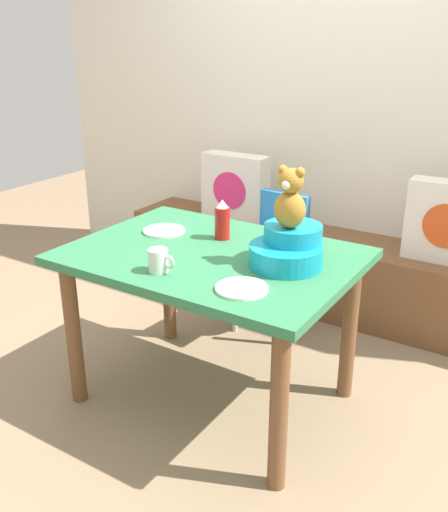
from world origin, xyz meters
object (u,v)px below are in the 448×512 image
Objects in this scene: teddy_bear at (290,199)px; infant_seat_teal at (288,248)px; book_stack at (285,225)px; highchair at (271,244)px; dining_table at (212,275)px; dinner_plate_near at (242,288)px; pillow_floral_left at (235,188)px; ketchup_bottle at (222,221)px; coffee_mug at (159,261)px; dinner_plate_far at (164,231)px.

infant_seat_teal is at bearing 90.00° from teddy_bear.
highchair is at bearing -72.84° from book_stack.
dinner_plate_near is at bearing -40.43° from dining_table.
ketchup_bottle is at bearing -61.70° from pillow_floral_left.
infant_seat_teal reaches higher than dinner_plate_near.
ketchup_bottle is 0.47m from coffee_mug.
pillow_floral_left reaches higher than dinner_plate_far.
pillow_floral_left is at bearing 103.31° from dinner_plate_far.
pillow_floral_left is 0.56× the size of highchair.
book_stack is 0.61× the size of infant_seat_teal.
teddy_bear is (0.00, -0.00, 0.21)m from infant_seat_teal.
coffee_mug is 0.49m from dinner_plate_far.
ketchup_bottle is at bearing -80.03° from book_stack.
ketchup_bottle is (-0.40, 0.12, 0.02)m from infant_seat_teal.
dinner_plate_near is (0.54, -1.46, 0.26)m from book_stack.
book_stack is 1.08× the size of ketchup_bottle.
teddy_bear is 0.57m from coffee_mug.
infant_seat_teal is at bearing 8.70° from dining_table.
teddy_bear is (0.44, -0.71, 0.50)m from highchair.
book_stack is at bearing 101.19° from dining_table.
pillow_floral_left and infant_seat_teal have the same top height.
pillow_floral_left is 0.41m from book_stack.
coffee_mug is at bearing -87.66° from highchair.
ketchup_bottle reaches higher than coffee_mug.
coffee_mug is at bearing -101.49° from dining_table.
teddy_bear is (0.34, 0.05, 0.39)m from dining_table.
dining_table is at bearing -71.95° from ketchup_bottle.
dining_table is at bearing -63.13° from pillow_floral_left.
pillow_floral_left reaches higher than dining_table.
dinner_plate_near is at bearing -95.81° from infant_seat_teal.
teddy_bear reaches higher than ketchup_bottle.
dinner_plate_near is (0.41, -1.02, 0.22)m from highchair.
ketchup_bottle is (-0.06, 0.18, 0.20)m from dining_table.
dinner_plate_near is at bearing -50.20° from ketchup_bottle.
ketchup_bottle reaches higher than pillow_floral_left.
teddy_bear is at bearing -58.07° from highchair.
infant_seat_teal reaches higher than dinner_plate_far.
book_stack is at bearing 3.34° from pillow_floral_left.
teddy_bear reaches higher than dinner_plate_near.
dinner_plate_far is at bearing -95.52° from book_stack.
dining_table is 10.24× the size of coffee_mug.
coffee_mug is (-0.40, -0.34, -0.23)m from teddy_bear.
book_stack is 1.58m from dinner_plate_near.
infant_seat_teal is 0.32m from dinner_plate_near.
coffee_mug is at bearing -139.43° from teddy_bear.
infant_seat_teal is (0.93, -1.12, 0.13)m from pillow_floral_left.
coffee_mug reaches higher than dinner_plate_near.
book_stack is 1.67× the size of coffee_mug.
pillow_floral_left reaches higher than coffee_mug.
dinner_plate_near is (0.36, -0.44, -0.08)m from ketchup_bottle.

